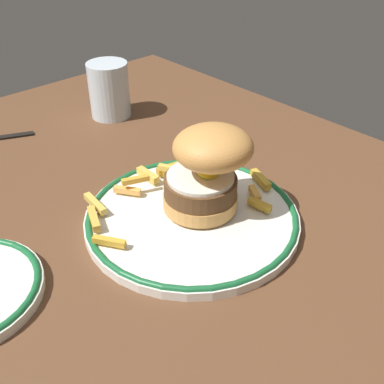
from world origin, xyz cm
name	(u,v)px	position (x,y,z in cm)	size (l,w,h in cm)	color
ground_plane	(207,262)	(0.00, 0.00, -2.00)	(120.48, 80.71, 4.00)	brown
dinner_plate	(192,216)	(-5.16, 2.38, 0.84)	(27.09, 27.09, 1.60)	white
burger	(207,168)	(-4.82, 4.56, 7.31)	(13.24, 13.10, 11.44)	#CE924A
fries_pile	(174,186)	(-10.52, 4.01, 2.18)	(18.49, 25.33, 2.33)	#C98931
water_glass	(110,94)	(-38.47, 13.09, 4.15)	(7.20, 7.20, 9.77)	silver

